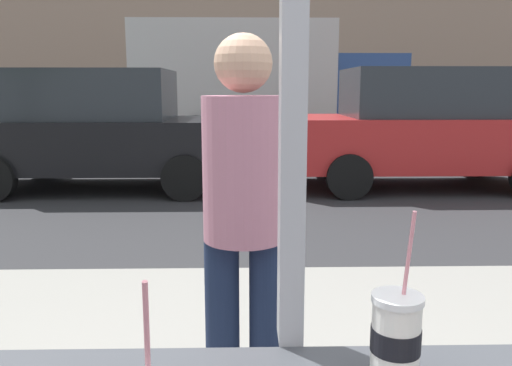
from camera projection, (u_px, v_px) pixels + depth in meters
ground_plane at (250, 176)px, 9.06m from camera, size 60.00×60.00×0.00m
building_facade_far at (247, 58)px, 21.39m from camera, size 28.00×1.20×5.55m
soda_cup_right at (396, 338)px, 0.90m from camera, size 0.09×0.09×0.32m
parked_car_black at (103, 130)px, 7.80m from camera, size 4.24×2.04×1.81m
parked_car_red at (421, 129)px, 7.91m from camera, size 4.20×1.99×1.83m
box_truck at (261, 82)px, 13.14m from camera, size 6.71×2.44×3.14m
pedestrian at (244, 216)px, 2.01m from camera, size 0.32×0.32×1.63m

